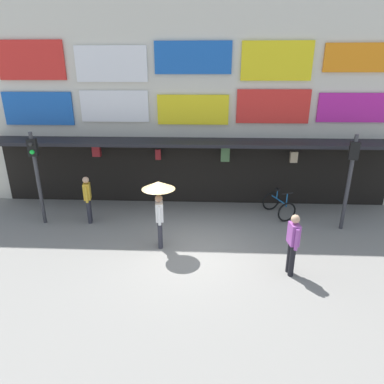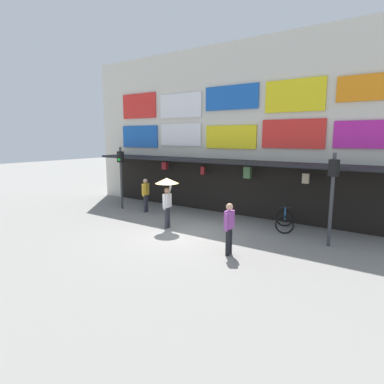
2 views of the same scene
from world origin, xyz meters
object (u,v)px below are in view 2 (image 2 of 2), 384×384
(bicycle_parked, at_px, (285,220))
(pedestrian_with_umbrella, at_px, (167,189))
(traffic_light_far, at_px, (333,185))
(pedestrian_in_yellow, at_px, (146,193))
(traffic_light_near, at_px, (121,168))
(pedestrian_in_purple, at_px, (229,226))

(bicycle_parked, height_order, pedestrian_with_umbrella, pedestrian_with_umbrella)
(traffic_light_far, distance_m, pedestrian_in_yellow, 8.78)
(traffic_light_near, bearing_deg, bicycle_parked, 6.90)
(bicycle_parked, bearing_deg, pedestrian_in_purple, -97.11)
(traffic_light_near, distance_m, pedestrian_in_yellow, 1.99)
(traffic_light_near, distance_m, pedestrian_with_umbrella, 4.59)
(bicycle_parked, xyz_separation_m, pedestrian_with_umbrella, (-4.04, -2.50, 1.25))
(bicycle_parked, bearing_deg, traffic_light_far, -27.33)
(traffic_light_near, relative_size, traffic_light_far, 1.00)
(traffic_light_near, bearing_deg, pedestrian_in_yellow, 4.66)
(traffic_light_far, bearing_deg, bicycle_parked, 152.67)
(bicycle_parked, bearing_deg, pedestrian_in_yellow, -172.57)
(pedestrian_with_umbrella, relative_size, pedestrian_in_yellow, 1.24)
(pedestrian_in_yellow, bearing_deg, traffic_light_far, -0.73)
(traffic_light_near, relative_size, pedestrian_with_umbrella, 1.54)
(traffic_light_near, relative_size, pedestrian_in_yellow, 1.90)
(bicycle_parked, height_order, pedestrian_in_purple, pedestrian_in_purple)
(traffic_light_near, relative_size, pedestrian_in_purple, 1.90)
(bicycle_parked, relative_size, pedestrian_in_purple, 0.79)
(traffic_light_near, bearing_deg, traffic_light_far, 0.10)
(traffic_light_far, relative_size, pedestrian_with_umbrella, 1.54)
(pedestrian_in_purple, bearing_deg, pedestrian_with_umbrella, 160.65)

